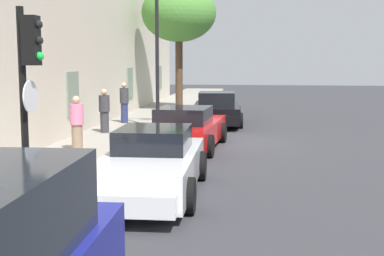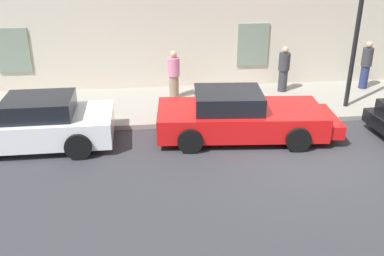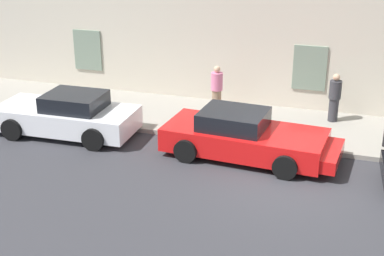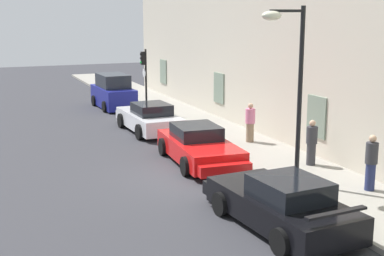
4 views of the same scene
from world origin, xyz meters
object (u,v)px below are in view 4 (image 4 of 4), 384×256
at_px(sportscar_red_lead, 148,118).
at_px(sportscar_white_middle, 278,203).
at_px(street_lamp, 288,63).
at_px(traffic_light, 144,70).
at_px(pedestrian_strolling, 250,122).
at_px(pedestrian_bystander, 312,142).
at_px(sportscar_yellow_flank, 201,148).
at_px(hatchback_parked, 113,93).
at_px(pedestrian_admiring, 371,162).

xyz_separation_m(sportscar_red_lead, sportscar_white_middle, (11.87, -0.46, -0.00)).
bearing_deg(street_lamp, sportscar_white_middle, -35.43).
height_order(traffic_light, pedestrian_strolling, traffic_light).
bearing_deg(sportscar_red_lead, traffic_light, 164.56).
xyz_separation_m(street_lamp, pedestrian_bystander, (-1.60, 2.08, -2.93)).
bearing_deg(sportscar_white_middle, sportscar_yellow_flank, 175.38).
distance_m(sportscar_red_lead, pedestrian_strolling, 5.10).
distance_m(sportscar_yellow_flank, hatchback_parked, 12.46).
bearing_deg(street_lamp, sportscar_yellow_flank, -162.02).
relative_size(pedestrian_strolling, pedestrian_bystander, 1.01).
xyz_separation_m(hatchback_parked, traffic_light, (3.11, 0.86, 1.55)).
height_order(hatchback_parked, pedestrian_strolling, hatchback_parked).
bearing_deg(sportscar_yellow_flank, traffic_light, 174.29).
xyz_separation_m(street_lamp, pedestrian_strolling, (-5.40, 1.77, -2.92)).
relative_size(hatchback_parked, traffic_light, 1.14).
distance_m(hatchback_parked, pedestrian_admiring, 17.74).
distance_m(sportscar_red_lead, hatchback_parked, 6.57).
bearing_deg(pedestrian_strolling, pedestrian_bystander, 4.61).
xyz_separation_m(sportscar_red_lead, pedestrian_bystander, (7.93, 3.27, 0.34)).
bearing_deg(sportscar_yellow_flank, pedestrian_admiring, 33.28).
distance_m(sportscar_red_lead, sportscar_yellow_flank, 5.90).
relative_size(sportscar_white_middle, hatchback_parked, 1.28).
relative_size(sportscar_red_lead, sportscar_white_middle, 0.98).
bearing_deg(hatchback_parked, pedestrian_bystander, 12.39).
bearing_deg(pedestrian_strolling, sportscar_yellow_flank, -59.10).
bearing_deg(sportscar_white_middle, traffic_light, 174.72).
bearing_deg(pedestrian_strolling, traffic_light, -165.10).
distance_m(pedestrian_admiring, pedestrian_strolling, 6.76).
height_order(sportscar_white_middle, street_lamp, street_lamp).
xyz_separation_m(sportscar_yellow_flank, sportscar_white_middle, (5.97, -0.48, 0.01)).
height_order(sportscar_yellow_flank, pedestrian_admiring, pedestrian_admiring).
xyz_separation_m(sportscar_yellow_flank, street_lamp, (3.63, 1.18, 3.28)).
bearing_deg(pedestrian_bystander, street_lamp, -52.43).
height_order(sportscar_red_lead, traffic_light, traffic_light).
distance_m(traffic_light, pedestrian_admiring, 14.59).
xyz_separation_m(traffic_light, pedestrian_bystander, (11.38, 2.32, -1.47)).
bearing_deg(pedestrian_admiring, street_lamp, -122.89).
height_order(sportscar_yellow_flank, hatchback_parked, hatchback_parked).
distance_m(hatchback_parked, pedestrian_strolling, 11.07).
bearing_deg(sportscar_red_lead, pedestrian_admiring, 16.83).
relative_size(sportscar_white_middle, pedestrian_bystander, 3.09).
xyz_separation_m(hatchback_parked, street_lamp, (16.09, 1.11, 3.01)).
xyz_separation_m(traffic_light, street_lamp, (12.98, 0.25, 1.46)).
xyz_separation_m(sportscar_white_middle, hatchback_parked, (-18.43, 0.56, 0.26)).
bearing_deg(pedestrian_admiring, pedestrian_strolling, -177.24).
bearing_deg(hatchback_parked, street_lamp, 3.93).
height_order(sportscar_red_lead, sportscar_yellow_flank, sportscar_red_lead).
relative_size(street_lamp, pedestrian_bystander, 3.40).
height_order(sportscar_white_middle, hatchback_parked, hatchback_parked).
xyz_separation_m(sportscar_yellow_flank, pedestrian_bystander, (2.04, 3.26, 0.35)).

